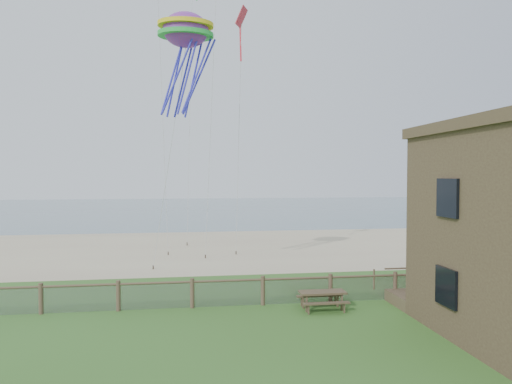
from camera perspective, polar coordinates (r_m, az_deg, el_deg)
The scene contains 7 objects.
ground at distance 14.56m, azimuth 4.86°, elevation -20.32°, with size 160.00×160.00×0.00m, color #365F20.
sand_beach at distance 35.68m, azimuth -3.25°, elevation -6.91°, with size 72.00×20.00×0.02m, color tan.
ocean at distance 79.37m, azimuth -6.03°, elevation -2.00°, with size 160.00×68.00×0.02m, color slate.
chainlink_fence at distance 19.99m, azimuth 0.86°, elevation -12.42°, with size 36.20×0.20×1.25m, color brown, non-canonical shape.
picnic_table at distance 19.59m, azimuth 8.30°, elevation -13.19°, with size 1.91×1.44×0.81m, color brown, non-canonical shape.
octopus_kite at distance 25.16m, azimuth -8.76°, elevation 16.03°, with size 2.93×2.07×6.02m, color #E42459, non-canonical shape.
kite_red at distance 29.39m, azimuth -1.82°, elevation 19.59°, with size 1.18×0.70×2.77m, color red, non-canonical shape.
Camera 1 is at (-3.08, -13.12, 5.53)m, focal length 32.00 mm.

